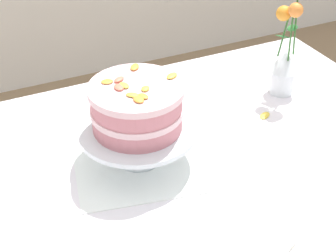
{
  "coord_description": "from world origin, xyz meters",
  "views": [
    {
      "loc": [
        -0.44,
        -0.84,
        1.53
      ],
      "look_at": [
        -0.04,
        0.02,
        0.86
      ],
      "focal_mm": 53.54,
      "sensor_mm": 36.0,
      "label": 1
    }
  ],
  "objects_px": {
    "flower_vase": "(286,54)",
    "layer_cake": "(137,107)",
    "dining_table": "(188,199)",
    "cake_stand": "(138,133)"
  },
  "relations": [
    {
      "from": "layer_cake",
      "to": "flower_vase",
      "type": "bearing_deg",
      "value": 13.34
    },
    {
      "from": "cake_stand",
      "to": "dining_table",
      "type": "bearing_deg",
      "value": -46.2
    },
    {
      "from": "layer_cake",
      "to": "flower_vase",
      "type": "relative_size",
      "value": 0.63
    },
    {
      "from": "flower_vase",
      "to": "cake_stand",
      "type": "bearing_deg",
      "value": -166.65
    },
    {
      "from": "dining_table",
      "to": "layer_cake",
      "type": "height_order",
      "value": "layer_cake"
    },
    {
      "from": "layer_cake",
      "to": "flower_vase",
      "type": "distance_m",
      "value": 0.53
    },
    {
      "from": "cake_stand",
      "to": "layer_cake",
      "type": "height_order",
      "value": "layer_cake"
    },
    {
      "from": "dining_table",
      "to": "cake_stand",
      "type": "relative_size",
      "value": 4.83
    },
    {
      "from": "dining_table",
      "to": "cake_stand",
      "type": "height_order",
      "value": "cake_stand"
    },
    {
      "from": "flower_vase",
      "to": "layer_cake",
      "type": "bearing_deg",
      "value": -166.66
    }
  ]
}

